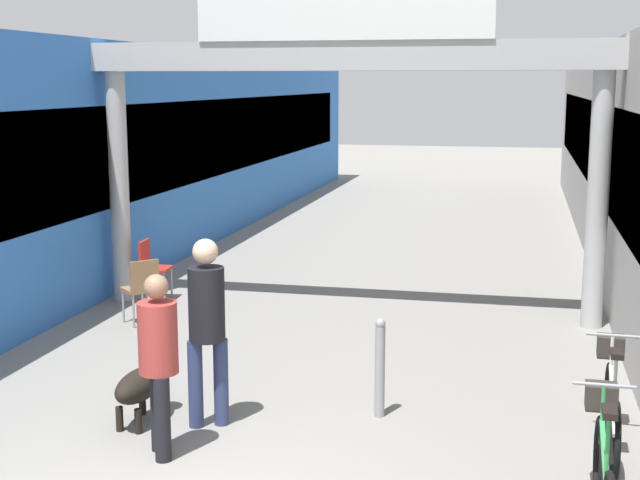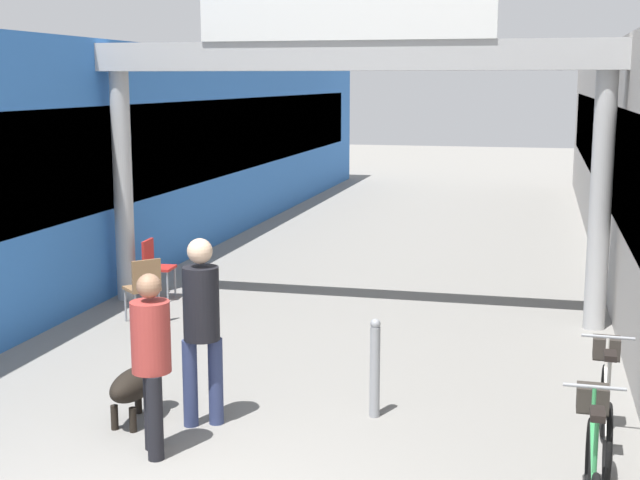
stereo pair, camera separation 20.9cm
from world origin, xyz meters
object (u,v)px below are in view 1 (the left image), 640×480
(bollard_post_metal, at_px, (380,367))
(cafe_chair_wood_nearer, at_px, (142,285))
(pedestrian_companion, at_px, (158,354))
(bicycle_green_nearest, at_px, (603,468))
(pedestrian_with_dog, at_px, (207,319))
(cafe_chair_red_farther, at_px, (151,264))
(bicycle_silver_second, at_px, (612,403))
(dog_on_leash, at_px, (143,382))

(bollard_post_metal, relative_size, cafe_chair_wood_nearer, 1.10)
(pedestrian_companion, relative_size, bollard_post_metal, 1.65)
(bicycle_green_nearest, xyz_separation_m, bollard_post_metal, (-1.92, 1.77, 0.06))
(pedestrian_with_dog, relative_size, cafe_chair_red_farther, 2.02)
(bicycle_silver_second, relative_size, cafe_chair_red_farther, 1.90)
(pedestrian_companion, height_order, dog_on_leash, pedestrian_companion)
(cafe_chair_red_farther, bearing_deg, pedestrian_companion, -65.91)
(dog_on_leash, relative_size, cafe_chair_red_farther, 0.95)
(bollard_post_metal, xyz_separation_m, cafe_chair_red_farther, (-4.05, 3.92, 0.04))
(pedestrian_companion, height_order, cafe_chair_red_farther, pedestrian_companion)
(bicycle_green_nearest, height_order, bicycle_silver_second, same)
(pedestrian_companion, distance_m, cafe_chair_wood_nearer, 4.36)
(cafe_chair_red_farther, bearing_deg, cafe_chair_wood_nearer, -71.51)
(bollard_post_metal, distance_m, cafe_chair_red_farther, 5.64)
(cafe_chair_wood_nearer, bearing_deg, bicycle_silver_second, -27.21)
(pedestrian_companion, height_order, cafe_chair_wood_nearer, pedestrian_companion)
(bollard_post_metal, height_order, cafe_chair_wood_nearer, bollard_post_metal)
(pedestrian_companion, bearing_deg, bollard_post_metal, 37.94)
(bollard_post_metal, bearing_deg, pedestrian_companion, -142.06)
(pedestrian_companion, xyz_separation_m, bicycle_green_nearest, (3.63, -0.44, -0.48))
(bicycle_green_nearest, relative_size, cafe_chair_red_farther, 1.90)
(pedestrian_companion, relative_size, dog_on_leash, 1.91)
(bicycle_green_nearest, bearing_deg, bicycle_silver_second, 82.54)
(pedestrian_companion, distance_m, bollard_post_metal, 2.20)
(pedestrian_with_dog, xyz_separation_m, cafe_chair_red_farther, (-2.52, 4.51, -0.50))
(dog_on_leash, bearing_deg, bollard_post_metal, 16.04)
(pedestrian_companion, height_order, bollard_post_metal, pedestrian_companion)
(dog_on_leash, bearing_deg, pedestrian_companion, -56.04)
(pedestrian_companion, xyz_separation_m, cafe_chair_red_farther, (-2.35, 5.25, -0.38))
(pedestrian_with_dog, distance_m, bicycle_green_nearest, 3.70)
(pedestrian_with_dog, distance_m, cafe_chair_wood_nearer, 3.82)
(bicycle_silver_second, bearing_deg, bicycle_green_nearest, -97.46)
(pedestrian_with_dog, bearing_deg, pedestrian_companion, -103.06)
(dog_on_leash, height_order, bicycle_silver_second, bicycle_silver_second)
(pedestrian_companion, xyz_separation_m, dog_on_leash, (-0.47, 0.70, -0.53))
(pedestrian_with_dog, xyz_separation_m, bollard_post_metal, (1.53, 0.59, -0.54))
(bicycle_silver_second, xyz_separation_m, bollard_post_metal, (-2.11, 0.36, 0.06))
(bicycle_silver_second, xyz_separation_m, cafe_chair_red_farther, (-6.16, 4.27, 0.10))
(bicycle_green_nearest, height_order, cafe_chair_red_farther, bicycle_green_nearest)
(bicycle_silver_second, bearing_deg, bollard_post_metal, 170.31)
(dog_on_leash, xyz_separation_m, bicycle_green_nearest, (4.10, -1.14, 0.05))
(dog_on_leash, relative_size, bicycle_green_nearest, 0.50)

